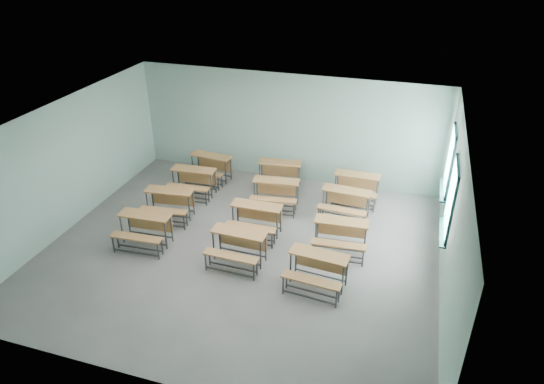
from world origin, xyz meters
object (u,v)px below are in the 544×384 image
at_px(desk_unit_r1c0, 168,201).
at_px(desk_unit_r3c1, 279,171).
at_px(desk_unit_r1c2, 341,232).
at_px(desk_unit_r2c1, 276,190).
at_px(desk_unit_r3c2, 356,184).
at_px(desk_unit_r0c1, 237,244).
at_px(desk_unit_r0c0, 144,226).
at_px(desk_unit_r2c0, 193,179).
at_px(desk_unit_r0c2, 317,267).
at_px(desk_unit_r1c1, 255,216).
at_px(desk_unit_r3c0, 209,164).
at_px(desk_unit_r2c2, 345,200).

relative_size(desk_unit_r1c0, desk_unit_r3c1, 0.99).
height_order(desk_unit_r1c2, desk_unit_r3c1, same).
distance_m(desk_unit_r2c1, desk_unit_r3c2, 2.25).
xyz_separation_m(desk_unit_r0c1, desk_unit_r3c1, (-0.15, 3.78, 0.00)).
bearing_deg(desk_unit_r1c2, desk_unit_r0c0, -170.29).
bearing_deg(desk_unit_r2c0, desk_unit_r1c2, -21.41).
xyz_separation_m(desk_unit_r0c1, desk_unit_r1c2, (2.12, 1.13, 0.00)).
bearing_deg(desk_unit_r3c1, desk_unit_r2c0, -159.45).
height_order(desk_unit_r0c2, desk_unit_r3c2, same).
height_order(desk_unit_r1c0, desk_unit_r2c1, same).
distance_m(desk_unit_r0c1, desk_unit_r3c1, 3.78).
bearing_deg(desk_unit_r1c1, desk_unit_r3c1, 92.73).
height_order(desk_unit_r1c1, desk_unit_r3c1, same).
height_order(desk_unit_r0c0, desk_unit_r2c1, same).
bearing_deg(desk_unit_r2c1, desk_unit_r3c0, 150.92).
relative_size(desk_unit_r1c1, desk_unit_r2c2, 0.97).
bearing_deg(desk_unit_r2c1, desk_unit_r0c2, -65.21).
distance_m(desk_unit_r2c2, desk_unit_r3c1, 2.40).
bearing_deg(desk_unit_r1c1, desk_unit_r0c0, -153.75).
bearing_deg(desk_unit_r3c1, desk_unit_r2c2, -35.42).
height_order(desk_unit_r2c0, desk_unit_r3c0, same).
xyz_separation_m(desk_unit_r2c1, desk_unit_r3c0, (-2.35, 0.97, 0.00)).
relative_size(desk_unit_r0c1, desk_unit_r3c2, 1.02).
relative_size(desk_unit_r1c1, desk_unit_r3c1, 0.93).
distance_m(desk_unit_r0c1, desk_unit_r2c1, 2.65).
height_order(desk_unit_r0c1, desk_unit_r2c2, same).
height_order(desk_unit_r0c2, desk_unit_r2c2, same).
distance_m(desk_unit_r0c1, desk_unit_r1c1, 1.23).
xyz_separation_m(desk_unit_r1c0, desk_unit_r1c1, (2.40, -0.06, 0.00)).
xyz_separation_m(desk_unit_r1c2, desk_unit_r2c1, (-2.03, 1.52, 0.00)).
bearing_deg(desk_unit_r2c1, desk_unit_r1c1, -100.09).
distance_m(desk_unit_r0c0, desk_unit_r2c0, 2.58).
distance_m(desk_unit_r1c0, desk_unit_r2c2, 4.57).
bearing_deg(desk_unit_r1c0, desk_unit_r2c0, 80.93).
xyz_separation_m(desk_unit_r0c0, desk_unit_r2c1, (2.47, 2.62, 0.00)).
distance_m(desk_unit_r2c0, desk_unit_r3c1, 2.49).
relative_size(desk_unit_r0c1, desk_unit_r0c2, 0.97).
bearing_deg(desk_unit_r2c1, desk_unit_r0c1, -98.48).
bearing_deg(desk_unit_r2c0, desk_unit_r2c1, -2.21).
height_order(desk_unit_r0c1, desk_unit_r3c0, same).
bearing_deg(desk_unit_r0c1, desk_unit_r1c1, 91.93).
bearing_deg(desk_unit_r3c2, desk_unit_r3c1, 176.99).
relative_size(desk_unit_r2c0, desk_unit_r3c0, 0.97).
bearing_deg(desk_unit_r3c0, desk_unit_r2c2, -6.18).
bearing_deg(desk_unit_r0c1, desk_unit_r0c0, -178.79).
bearing_deg(desk_unit_r0c0, desk_unit_r0c2, -7.33).
xyz_separation_m(desk_unit_r2c0, desk_unit_r3c0, (0.07, 1.01, 0.00)).
relative_size(desk_unit_r0c2, desk_unit_r1c1, 1.05).
height_order(desk_unit_r0c2, desk_unit_r1c0, same).
xyz_separation_m(desk_unit_r2c1, desk_unit_r3c1, (-0.23, 1.13, 0.00)).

